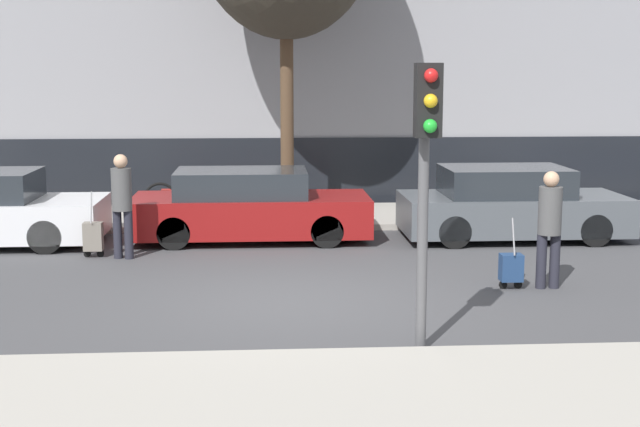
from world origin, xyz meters
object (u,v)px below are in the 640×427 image
at_px(parked_car_1, 249,207).
at_px(pedestrian_right, 550,222).
at_px(trolley_left, 93,237).
at_px(trolley_right, 511,268).
at_px(parked_car_2, 510,205).
at_px(parked_bicycle, 185,198).
at_px(traffic_light, 426,148).
at_px(pedestrian_left, 122,199).

bearing_deg(parked_car_1, pedestrian_right, -42.60).
height_order(trolley_left, trolley_right, trolley_left).
bearing_deg(parked_car_2, pedestrian_right, -97.69).
bearing_deg(parked_car_1, parked_bicycle, 121.35).
height_order(parked_car_2, traffic_light, traffic_light).
relative_size(pedestrian_left, parked_bicycle, 1.01).
xyz_separation_m(pedestrian_left, trolley_left, (-0.53, 0.14, -0.66)).
distance_m(trolley_left, pedestrian_right, 7.60).
xyz_separation_m(parked_car_2, trolley_right, (-1.08, -3.91, -0.33)).
height_order(parked_car_2, pedestrian_right, pedestrian_right).
bearing_deg(traffic_light, parked_bicycle, 110.32).
xyz_separation_m(trolley_right, traffic_light, (-1.84, -2.91, 2.02)).
distance_m(parked_car_1, parked_car_2, 4.97).
xyz_separation_m(pedestrian_right, traffic_light, (-2.39, -2.92, 1.35)).
height_order(parked_car_1, trolley_right, parked_car_1).
bearing_deg(parked_car_2, parked_car_1, 177.99).
distance_m(trolley_left, parked_bicycle, 3.87).
height_order(parked_car_2, parked_bicycle, parked_car_2).
bearing_deg(trolley_left, parked_car_2, 9.10).
bearing_deg(trolley_right, parked_car_1, 133.57).
bearing_deg(pedestrian_left, pedestrian_right, -6.02).
bearing_deg(parked_bicycle, parked_car_2, -21.03).
relative_size(trolley_left, pedestrian_right, 0.66).
bearing_deg(trolley_right, parked_car_2, 74.60).
relative_size(parked_car_1, trolley_left, 3.88).
height_order(parked_car_2, trolley_right, parked_car_2).
relative_size(parked_car_2, pedestrian_right, 2.42).
bearing_deg(parked_car_2, trolley_left, -170.90).
distance_m(parked_car_2, pedestrian_right, 3.96).
bearing_deg(trolley_right, pedestrian_right, 0.59).
bearing_deg(parked_bicycle, parked_car_1, -58.65).
height_order(parked_car_1, parked_car_2, parked_car_2).
bearing_deg(trolley_right, parked_bicycle, 129.67).
relative_size(parked_car_2, trolley_left, 3.66).
distance_m(pedestrian_left, trolley_left, 0.86).
distance_m(pedestrian_right, traffic_light, 4.00).
xyz_separation_m(trolley_left, pedestrian_right, (7.08, -2.69, 0.63)).
bearing_deg(traffic_light, trolley_right, 57.74).
bearing_deg(parked_bicycle, trolley_left, -109.08).
bearing_deg(pedestrian_left, parked_car_1, 51.20).
bearing_deg(parked_car_2, traffic_light, -113.13).
height_order(parked_car_1, trolley_left, parked_car_1).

